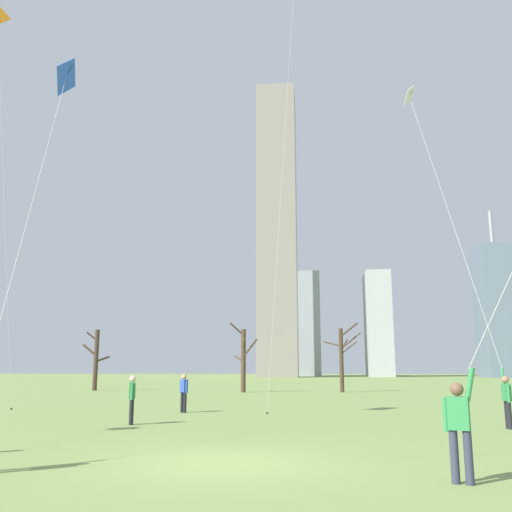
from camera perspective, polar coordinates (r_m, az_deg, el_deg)
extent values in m
plane|color=#7A934C|center=(12.06, -3.25, -20.06)|extent=(400.00, 400.00, 0.00)
cylinder|color=#33384C|center=(10.42, 19.34, -18.51)|extent=(0.14, 0.14, 0.85)
cylinder|color=#33384C|center=(10.39, 20.60, -18.45)|extent=(0.14, 0.14, 0.85)
cube|color=#338C4C|center=(10.34, 19.70, -14.67)|extent=(0.39, 0.31, 0.54)
sphere|color=brown|center=(10.32, 19.56, -12.51)|extent=(0.22, 0.22, 0.22)
cylinder|color=#338C4C|center=(10.37, 18.53, -14.91)|extent=(0.09, 0.09, 0.55)
cylinder|color=#338C4C|center=(10.29, 20.71, -11.98)|extent=(0.22, 0.16, 0.56)
cube|color=blue|center=(22.46, -18.54, 16.73)|extent=(0.42, 1.66, 1.60)
cylinder|color=black|center=(22.46, -18.54, 16.73)|extent=(0.39, 0.14, 1.03)
cylinder|color=silver|center=(16.77, -20.98, 7.44)|extent=(2.61, 7.65, 10.33)
cylinder|color=black|center=(19.95, 24.14, -14.41)|extent=(0.14, 0.14, 0.85)
cylinder|color=black|center=(20.16, 23.94, -14.38)|extent=(0.14, 0.14, 0.85)
cube|color=#338C4C|center=(20.01, 23.88, -12.42)|extent=(0.20, 0.34, 0.54)
sphere|color=#9E7051|center=(20.00, 23.79, -11.30)|extent=(0.22, 0.22, 0.22)
cylinder|color=#338C4C|center=(19.81, 24.07, -12.52)|extent=(0.09, 0.09, 0.55)
cylinder|color=#338C4C|center=(20.20, 23.59, -11.07)|extent=(0.09, 0.20, 0.56)
cube|color=white|center=(28.31, 15.14, 15.32)|extent=(0.56, 1.15, 1.06)
cylinder|color=black|center=(28.31, 15.14, 15.32)|extent=(0.47, 0.13, 0.63)
cylinder|color=silver|center=(23.61, 18.67, 4.67)|extent=(1.43, 5.70, 12.49)
cylinder|color=black|center=(25.40, -7.45, -14.39)|extent=(0.14, 0.14, 0.85)
cylinder|color=black|center=(25.22, -7.17, -14.42)|extent=(0.14, 0.14, 0.85)
cube|color=#2D4CA5|center=(25.28, -7.27, -12.83)|extent=(0.38, 0.38, 0.54)
sphere|color=tan|center=(25.28, -7.24, -11.95)|extent=(0.22, 0.22, 0.22)
cylinder|color=#2D4CA5|center=(25.46, -7.53, -12.89)|extent=(0.09, 0.09, 0.55)
cylinder|color=#2D4CA5|center=(25.11, -7.00, -12.92)|extent=(0.09, 0.09, 0.55)
cylinder|color=black|center=(20.37, -12.41, -15.02)|extent=(0.14, 0.14, 0.85)
cylinder|color=black|center=(20.15, -12.44, -15.06)|extent=(0.14, 0.14, 0.85)
cube|color=#338C4C|center=(20.23, -12.34, -13.08)|extent=(0.28, 0.38, 0.54)
sphere|color=beige|center=(20.22, -12.29, -11.97)|extent=(0.22, 0.22, 0.22)
cylinder|color=#338C4C|center=(20.44, -12.31, -13.15)|extent=(0.09, 0.09, 0.55)
cylinder|color=#338C4C|center=(20.02, -12.37, -13.19)|extent=(0.09, 0.09, 0.55)
cylinder|color=silver|center=(28.76, 2.80, 10.55)|extent=(1.34, 4.90, 24.98)
cylinder|color=#3F3833|center=(24.38, 1.11, -15.52)|extent=(0.10, 0.10, 0.08)
cylinder|color=silver|center=(29.74, -24.01, 4.85)|extent=(1.43, 1.82, 19.13)
cylinder|color=#3F3833|center=(29.20, -23.40, -13.92)|extent=(0.10, 0.10, 0.08)
cylinder|color=#423326|center=(47.01, 8.58, -10.31)|extent=(0.34, 0.34, 5.07)
cylinder|color=#423326|center=(47.05, 9.50, -8.41)|extent=(1.67, 0.21, 1.36)
cylinder|color=#423326|center=(47.72, 8.86, -8.81)|extent=(0.72, 1.43, 0.95)
cylinder|color=#423326|center=(47.28, 7.68, -8.75)|extent=(1.45, 0.63, 0.51)
cylinder|color=#423326|center=(47.04, 9.32, -9.10)|extent=(1.31, 0.14, 1.05)
cylinder|color=#423326|center=(46.53, 9.31, -7.35)|extent=(1.41, 1.36, 1.09)
cylinder|color=#4C3828|center=(46.37, -1.28, -10.46)|extent=(0.40, 0.40, 5.00)
cylinder|color=#4C3828|center=(45.73, -0.62, -9.26)|extent=(1.37, 1.36, 1.42)
cylinder|color=#4C3828|center=(46.92, -1.71, -10.29)|extent=(0.98, 1.14, 0.62)
cylinder|color=#4C3828|center=(46.23, -1.94, -7.36)|extent=(1.15, 0.79, 1.04)
cylinder|color=#4C3828|center=(45.76, -1.23, -8.81)|extent=(0.38, 1.36, 0.85)
cylinder|color=#423326|center=(52.05, -15.80, -10.01)|extent=(0.40, 0.40, 5.22)
cylinder|color=#423326|center=(52.23, -15.17, -9.98)|extent=(1.06, 0.92, 0.58)
cylinder|color=#423326|center=(52.12, -16.18, -7.76)|extent=(0.97, 0.50, 0.80)
cylinder|color=#423326|center=(52.24, -16.39, -9.07)|extent=(1.33, 0.31, 1.12)
cube|color=#9EA3AD|center=(148.55, 4.47, -6.86)|extent=(10.42, 10.90, 26.38)
cube|color=#B2B2B7|center=(138.95, 12.17, -6.72)|extent=(5.67, 11.84, 24.53)
cube|color=gray|center=(131.64, 2.15, 2.86)|extent=(8.93, 9.25, 67.92)
cube|color=slate|center=(134.36, 23.17, -5.09)|extent=(7.72, 10.58, 28.42)
cylinder|color=#99999E|center=(137.26, 22.58, 2.52)|extent=(0.80, 0.80, 8.19)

